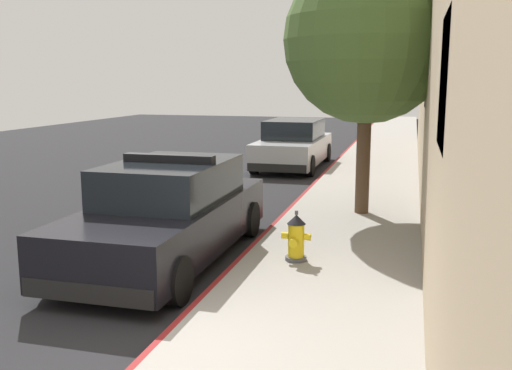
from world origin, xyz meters
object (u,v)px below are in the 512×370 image
at_px(parked_car_silver_ahead, 294,145).
at_px(street_tree, 367,40).
at_px(police_cruiser, 169,214).
at_px(fire_hydrant, 296,238).

distance_m(parked_car_silver_ahead, street_tree, 7.97).
bearing_deg(street_tree, parked_car_silver_ahead, 112.33).
distance_m(police_cruiser, street_tree, 5.23).
distance_m(fire_hydrant, street_tree, 4.70).
relative_size(police_cruiser, parked_car_silver_ahead, 1.00).
xyz_separation_m(police_cruiser, parked_car_silver_ahead, (-0.11, 10.33, -0.00)).
xyz_separation_m(police_cruiser, street_tree, (2.72, 3.45, 2.84)).
relative_size(police_cruiser, fire_hydrant, 6.37).
bearing_deg(police_cruiser, fire_hydrant, -1.27).
bearing_deg(street_tree, fire_hydrant, -100.74).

